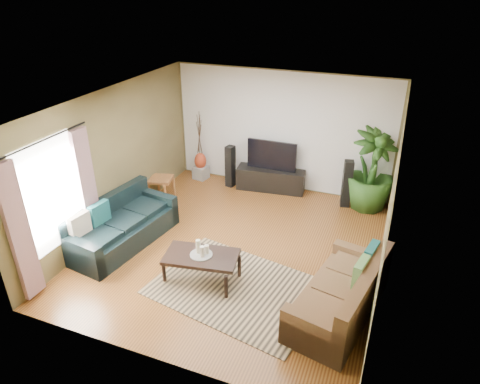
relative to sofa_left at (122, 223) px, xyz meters
The scene contains 28 objects.
floor 2.14m from the sofa_left, 16.66° to the left, with size 5.50×5.50×0.00m, color brown.
ceiling 3.09m from the sofa_left, 16.66° to the left, with size 5.50×5.50×0.00m, color white.
wall_back 4.01m from the sofa_left, 59.07° to the left, with size 5.00×5.00×0.00m, color olive.
wall_front 3.08m from the sofa_left, 46.95° to the right, with size 5.00×5.00×0.00m, color olive.
wall_left 1.21m from the sofa_left, 129.34° to the left, with size 5.50×5.50×0.00m, color olive.
wall_right 4.64m from the sofa_left, ahead, with size 5.50×5.50×0.00m, color olive.
backwall_panel 4.01m from the sofa_left, 59.00° to the left, with size 4.90×4.90×0.00m, color white.
window_pane 1.47m from the sofa_left, 115.31° to the right, with size 1.80×1.80×0.00m, color white.
curtain_near 1.94m from the sofa_left, 103.58° to the right, with size 0.08×0.35×2.20m, color gray.
curtain_far 0.88m from the sofa_left, 149.47° to the right, with size 0.08×0.35×2.20m, color gray.
curtain_rod 2.17m from the sofa_left, 112.92° to the right, with size 0.03×0.03×1.90m, color black.
sofa_left is the anchor object (origin of this frame).
sofa_right 4.05m from the sofa_left, ahead, with size 1.99×0.90×0.85m, color brown.
area_rug 2.52m from the sofa_left, 10.64° to the right, with size 2.59×1.83×0.01m, color tan.
coffee_table 1.89m from the sofa_left, 13.73° to the right, with size 1.17×0.64×0.48m, color black.
candle_tray 1.88m from the sofa_left, 13.73° to the right, with size 0.36×0.36×0.02m, color gray.
candle_tall 1.82m from the sofa_left, 13.26° to the right, with size 0.07×0.07×0.23m, color beige.
candle_mid 1.93m from the sofa_left, 14.60° to the right, with size 0.07×0.07×0.18m, color white.
candle_short 1.94m from the sofa_left, 11.51° to the right, with size 0.07×0.07×0.15m, color #F1E5CB.
tv_stand 3.63m from the sofa_left, 58.79° to the left, with size 1.55×0.46×0.52m, color black.
television 3.65m from the sofa_left, 58.79° to the left, with size 1.14×0.06×0.67m, color black.
speaker_left 3.08m from the sofa_left, 72.35° to the left, with size 0.18×0.20×0.99m, color black.
speaker_right 4.65m from the sofa_left, 39.14° to the left, with size 0.19×0.21×1.04m, color black.
potted_plant 5.09m from the sofa_left, 36.89° to the left, with size 0.97×0.97×1.74m, color #234B19.
plant_pot 5.08m from the sofa_left, 36.89° to the left, with size 0.32×0.32×0.25m, color black.
pedestal 3.07m from the sofa_left, 88.07° to the left, with size 0.32×0.32×0.32m, color #959592.
vase 3.06m from the sofa_left, 88.07° to the left, with size 0.29×0.29×0.40m, color #9C351C.
side_table 1.82m from the sofa_left, 97.70° to the left, with size 0.47×0.47×0.50m, color #935F30.
Camera 1 is at (2.43, -6.06, 4.50)m, focal length 32.00 mm.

